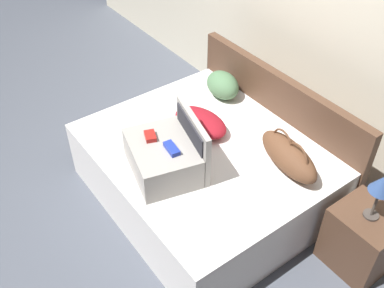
{
  "coord_description": "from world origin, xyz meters",
  "views": [
    {
      "loc": [
        2.09,
        -1.25,
        2.88
      ],
      "look_at": [
        0.0,
        0.29,
        0.64
      ],
      "focal_mm": 42.02,
      "sensor_mm": 36.0,
      "label": 1
    }
  ],
  "objects_px": {
    "pillow_near_headboard": "(223,85)",
    "duffel_bag": "(289,156)",
    "pillow_center_head": "(200,122)",
    "nightstand": "(361,239)",
    "bed": "(203,173)",
    "hard_case_large": "(166,154)",
    "table_lamp": "(383,185)"
  },
  "relations": [
    {
      "from": "pillow_near_headboard",
      "to": "duffel_bag",
      "type": "bearing_deg",
      "value": -11.64
    },
    {
      "from": "bed",
      "to": "duffel_bag",
      "type": "xyz_separation_m",
      "value": [
        0.54,
        0.37,
        0.39
      ]
    },
    {
      "from": "duffel_bag",
      "to": "table_lamp",
      "type": "bearing_deg",
      "value": 12.17
    },
    {
      "from": "hard_case_large",
      "to": "pillow_center_head",
      "type": "xyz_separation_m",
      "value": [
        -0.23,
        0.49,
        -0.08
      ]
    },
    {
      "from": "duffel_bag",
      "to": "pillow_near_headboard",
      "type": "xyz_separation_m",
      "value": [
        -1.02,
        0.21,
        -0.01
      ]
    },
    {
      "from": "bed",
      "to": "hard_case_large",
      "type": "height_order",
      "value": "hard_case_large"
    },
    {
      "from": "hard_case_large",
      "to": "pillow_near_headboard",
      "type": "xyz_separation_m",
      "value": [
        -0.51,
        0.95,
        -0.04
      ]
    },
    {
      "from": "pillow_near_headboard",
      "to": "table_lamp",
      "type": "height_order",
      "value": "table_lamp"
    },
    {
      "from": "pillow_center_head",
      "to": "pillow_near_headboard",
      "type": "bearing_deg",
      "value": 121.05
    },
    {
      "from": "bed",
      "to": "hard_case_large",
      "type": "xyz_separation_m",
      "value": [
        0.03,
        -0.37,
        0.42
      ]
    },
    {
      "from": "pillow_center_head",
      "to": "nightstand",
      "type": "relative_size",
      "value": 0.97
    },
    {
      "from": "duffel_bag",
      "to": "pillow_center_head",
      "type": "height_order",
      "value": "duffel_bag"
    },
    {
      "from": "hard_case_large",
      "to": "pillow_near_headboard",
      "type": "height_order",
      "value": "hard_case_large"
    },
    {
      "from": "duffel_bag",
      "to": "pillow_center_head",
      "type": "distance_m",
      "value": 0.79
    },
    {
      "from": "pillow_near_headboard",
      "to": "hard_case_large",
      "type": "bearing_deg",
      "value": -61.76
    },
    {
      "from": "hard_case_large",
      "to": "pillow_near_headboard",
      "type": "bearing_deg",
      "value": 132.9
    },
    {
      "from": "duffel_bag",
      "to": "table_lamp",
      "type": "distance_m",
      "value": 0.69
    },
    {
      "from": "pillow_near_headboard",
      "to": "pillow_center_head",
      "type": "relative_size",
      "value": 0.72
    },
    {
      "from": "pillow_center_head",
      "to": "nightstand",
      "type": "bearing_deg",
      "value": 15.52
    },
    {
      "from": "pillow_near_headboard",
      "to": "nightstand",
      "type": "height_order",
      "value": "pillow_near_headboard"
    },
    {
      "from": "duffel_bag",
      "to": "bed",
      "type": "bearing_deg",
      "value": -145.76
    },
    {
      "from": "pillow_center_head",
      "to": "nightstand",
      "type": "distance_m",
      "value": 1.5
    },
    {
      "from": "pillow_near_headboard",
      "to": "nightstand",
      "type": "bearing_deg",
      "value": -2.33
    },
    {
      "from": "pillow_near_headboard",
      "to": "pillow_center_head",
      "type": "distance_m",
      "value": 0.54
    },
    {
      "from": "hard_case_large",
      "to": "table_lamp",
      "type": "height_order",
      "value": "hard_case_large"
    },
    {
      "from": "bed",
      "to": "duffel_bag",
      "type": "bearing_deg",
      "value": 34.24
    },
    {
      "from": "bed",
      "to": "pillow_near_headboard",
      "type": "bearing_deg",
      "value": 129.7
    },
    {
      "from": "bed",
      "to": "nightstand",
      "type": "bearing_deg",
      "value": 23.05
    },
    {
      "from": "pillow_near_headboard",
      "to": "bed",
      "type": "bearing_deg",
      "value": -50.3
    },
    {
      "from": "bed",
      "to": "table_lamp",
      "type": "xyz_separation_m",
      "value": [
        1.2,
        0.51,
        0.54
      ]
    },
    {
      "from": "pillow_near_headboard",
      "to": "table_lamp",
      "type": "relative_size",
      "value": 0.95
    },
    {
      "from": "pillow_center_head",
      "to": "table_lamp",
      "type": "bearing_deg",
      "value": 15.52
    }
  ]
}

